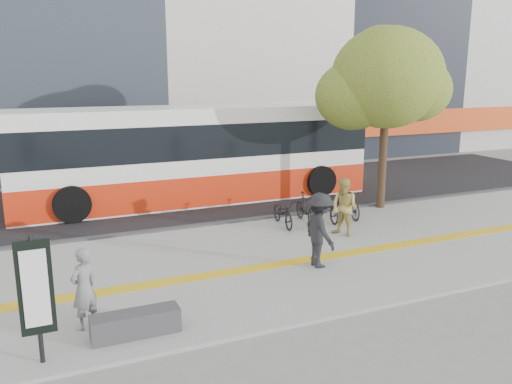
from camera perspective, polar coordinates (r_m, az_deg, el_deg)
name	(u,v)px	position (r m, az deg, el deg)	size (l,w,h in m)	color
ground	(243,291)	(11.86, -1.42, -10.78)	(120.00, 120.00, 0.00)	slate
sidewalk	(220,267)	(13.15, -3.91, -8.19)	(40.00, 7.00, 0.08)	gray
tactile_strip	(227,272)	(12.69, -3.14, -8.75)	(40.00, 0.45, 0.01)	gold
street	(153,201)	(20.07, -11.15, -1.00)	(40.00, 8.00, 0.06)	black
curb	(182,228)	(16.31, -8.07, -3.97)	(40.00, 0.25, 0.14)	#323234
bench	(136,324)	(10.04, -13.00, -13.82)	(1.60, 0.45, 0.45)	#323234
signboard	(36,290)	(9.22, -22.92, -9.79)	(0.55, 0.10, 2.20)	black
street_tree	(384,80)	(18.67, 13.83, 11.76)	(4.40, 3.80, 6.31)	#342017
bus	(196,157)	(19.65, -6.56, 3.86)	(13.13, 3.11, 3.50)	white
bicycle_row	(316,208)	(16.84, 6.55, -1.73)	(3.10, 1.71, 0.96)	black
seated_woman	(84,288)	(10.33, -18.29, -9.95)	(0.57, 0.38, 1.58)	black
pedestrian_tan	(344,207)	(15.40, 9.63, -1.67)	(0.83, 0.65, 1.72)	tan
pedestrian_dark	(320,230)	(12.88, 6.98, -4.16)	(1.20, 0.69, 1.86)	black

